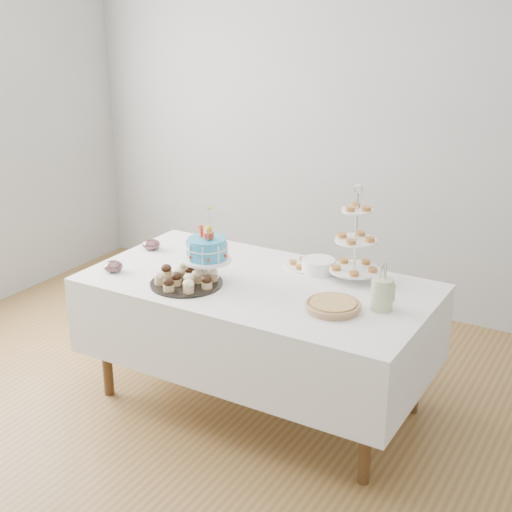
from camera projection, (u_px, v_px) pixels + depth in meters
The scene contains 12 objects.
floor at pixel (231, 427), 3.97m from camera, with size 5.00×5.00×0.00m, color brown.
walls at pixel (227, 193), 3.50m from camera, with size 5.04×4.04×2.70m.
table at pixel (258, 319), 4.02m from camera, with size 1.92×1.02×0.77m.
birthday_cake at pixel (207, 261), 3.94m from camera, with size 0.27×0.27×0.41m.
cupcake_tray at pixel (186, 277), 3.89m from camera, with size 0.40×0.40×0.09m.
pie at pixel (333, 305), 3.58m from camera, with size 0.28×0.28×0.04m.
tiered_stand at pixel (356, 241), 3.89m from camera, with size 0.28×0.28×0.55m.
plate_stack at pixel (318, 266), 4.07m from camera, with size 0.19×0.19×0.08m.
pastry_plate at pixel (305, 265), 4.15m from camera, with size 0.24×0.24×0.04m.
jam_bowl_a at pixel (113, 267), 4.08m from camera, with size 0.11×0.11×0.07m.
jam_bowl_b at pixel (151, 245), 4.43m from camera, with size 0.11×0.11×0.07m.
utensil_pitcher at pixel (382, 293), 3.57m from camera, with size 0.12×0.11×0.25m.
Camera 1 is at (1.84, -2.85, 2.27)m, focal length 50.00 mm.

